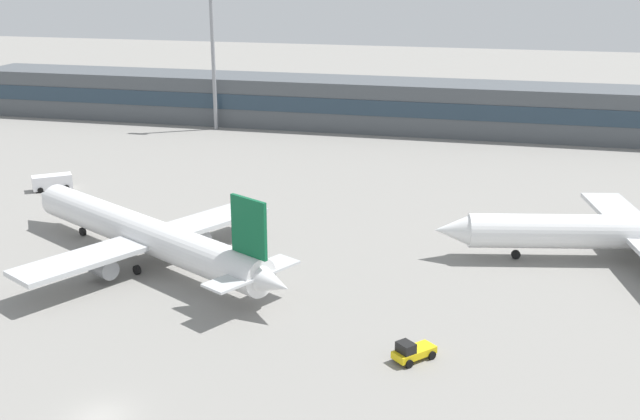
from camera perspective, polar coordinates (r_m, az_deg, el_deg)
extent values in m
plane|color=gray|center=(91.09, -3.74, -1.51)|extent=(400.00, 400.00, 0.00)
cube|color=#4C5156|center=(145.78, 3.17, 7.81)|extent=(154.43, 12.00, 9.00)
cube|color=#263847|center=(139.85, 2.71, 7.56)|extent=(146.71, 0.16, 2.80)
cylinder|color=silver|center=(82.40, -12.81, -1.71)|extent=(32.67, 20.16, 3.72)
cone|color=silver|center=(98.19, -19.35, 0.92)|extent=(5.28, 5.06, 3.53)
cone|color=silver|center=(68.54, -3.48, -5.41)|extent=(4.51, 4.07, 2.60)
cube|color=#0C5933|center=(68.89, -5.27, -1.26)|extent=(3.94, 2.37, 5.38)
cube|color=silver|center=(70.25, -5.01, -4.67)|extent=(7.10, 9.89, 0.23)
cube|color=silver|center=(81.74, -12.40, -2.07)|extent=(18.20, 27.99, 0.49)
cylinder|color=gray|center=(85.47, -9.16, -1.95)|extent=(3.68, 3.22, 1.96)
cylinder|color=gray|center=(79.26, -15.77, -4.06)|extent=(3.68, 3.22, 1.96)
cylinder|color=black|center=(93.19, -17.09, -1.53)|extent=(1.05, 0.81, 0.98)
cylinder|color=black|center=(83.23, -10.48, -3.37)|extent=(1.05, 0.81, 0.98)
cylinder|color=black|center=(80.52, -13.34, -4.32)|extent=(1.05, 0.81, 0.98)
cylinder|color=white|center=(87.46, 22.11, -1.51)|extent=(34.45, 10.61, 3.63)
cone|color=white|center=(82.78, 9.78, -1.48)|extent=(4.62, 4.20, 3.45)
cylinder|color=gray|center=(93.38, 21.38, -1.28)|extent=(3.39, 2.50, 1.91)
cylinder|color=black|center=(84.92, 14.24, -3.20)|extent=(1.01, 0.57, 0.96)
cylinder|color=black|center=(91.18, 22.52, -2.58)|extent=(1.01, 0.57, 0.96)
cube|color=yellow|center=(62.98, 6.96, -10.37)|extent=(3.52, 3.68, 0.60)
cube|color=black|center=(62.15, 6.35, -10.08)|extent=(1.78, 1.75, 0.90)
cylinder|color=black|center=(62.94, 5.64, -10.65)|extent=(0.65, 0.69, 0.70)
cylinder|color=black|center=(61.92, 6.58, -11.21)|extent=(0.65, 0.69, 0.70)
cylinder|color=black|center=(64.35, 7.30, -10.03)|extent=(0.65, 0.69, 0.70)
cylinder|color=black|center=(63.35, 8.25, -10.56)|extent=(0.65, 0.69, 0.70)
cube|color=white|center=(112.76, -19.14, 1.98)|extent=(5.36, 4.71, 1.90)
cube|color=#1E2633|center=(112.53, -20.17, 2.10)|extent=(1.27, 1.62, 0.70)
cylinder|color=black|center=(113.86, -19.99, 1.64)|extent=(0.78, 0.68, 0.76)
cylinder|color=black|center=(111.89, -19.92, 1.37)|extent=(0.78, 0.68, 0.76)
cylinder|color=black|center=(114.04, -18.29, 1.85)|extent=(0.78, 0.68, 0.76)
cylinder|color=black|center=(112.08, -18.19, 1.58)|extent=(0.78, 0.68, 0.76)
cylinder|color=gray|center=(144.50, -7.87, 10.83)|extent=(0.70, 0.70, 25.22)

